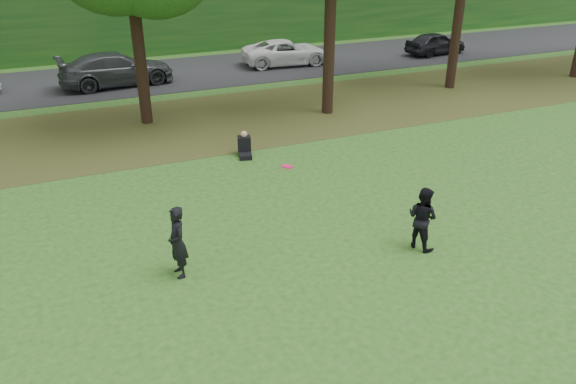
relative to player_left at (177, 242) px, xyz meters
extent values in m
plane|color=#244E18|center=(4.18, -3.13, -0.83)|extent=(120.00, 120.00, 0.00)
cube|color=#443218|center=(4.18, 9.87, -0.82)|extent=(60.00, 7.00, 0.01)
cube|color=black|center=(4.18, 17.87, -0.82)|extent=(70.00, 7.00, 0.02)
cube|color=#144918|center=(4.18, 23.87, 1.67)|extent=(70.00, 3.00, 5.00)
imported|color=black|center=(0.00, 0.00, 0.00)|extent=(0.45, 0.64, 1.66)
imported|color=black|center=(5.58, -1.05, -0.05)|extent=(0.83, 0.92, 1.56)
imported|color=#383B3E|center=(0.88, 16.77, -0.05)|extent=(5.40, 2.60, 1.52)
imported|color=silver|center=(9.87, 17.55, -0.16)|extent=(4.88, 2.57, 1.31)
imported|color=black|center=(18.85, 16.59, -0.18)|extent=(3.86, 1.91, 1.26)
cylinder|color=#F1145E|center=(2.53, -0.11, 1.40)|extent=(0.32, 0.32, 0.09)
cube|color=black|center=(3.54, 5.89, -0.75)|extent=(0.52, 0.64, 0.16)
cube|color=black|center=(3.60, 6.16, -0.47)|extent=(0.49, 0.43, 0.56)
sphere|color=tan|center=(3.60, 6.16, -0.11)|extent=(0.22, 0.22, 0.22)
cylinder|color=black|center=(1.18, 10.77, 1.23)|extent=(0.44, 0.44, 4.12)
cylinder|color=black|center=(8.18, 9.17, 1.48)|extent=(0.44, 0.44, 4.62)
cylinder|color=black|center=(15.18, 10.37, 1.40)|extent=(0.44, 0.44, 4.45)
camera|label=1|loc=(-1.83, -10.52, 6.27)|focal=35.00mm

